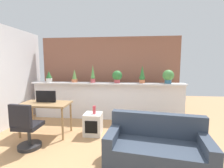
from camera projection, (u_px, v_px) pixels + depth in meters
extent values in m
plane|color=tan|center=(91.00, 155.00, 2.93)|extent=(12.00, 12.00, 0.00)
cube|color=silver|center=(107.00, 102.00, 4.84)|extent=(4.44, 0.16, 1.06)
cube|color=silver|center=(107.00, 83.00, 4.74)|extent=(4.44, 0.36, 0.04)
cube|color=#935B47|center=(109.00, 76.00, 5.35)|extent=(4.44, 0.10, 2.50)
cylinder|color=silver|center=(49.00, 80.00, 4.89)|extent=(0.18, 0.18, 0.12)
cone|color=#2D7033|center=(49.00, 75.00, 4.87)|extent=(0.18, 0.18, 0.21)
cylinder|color=#C66B42|center=(75.00, 81.00, 4.84)|extent=(0.18, 0.18, 0.09)
cone|color=#669E4C|center=(74.00, 74.00, 4.82)|extent=(0.13, 0.13, 0.29)
cylinder|color=#B7474C|center=(93.00, 81.00, 4.74)|extent=(0.14, 0.14, 0.12)
sphere|color=#4C9347|center=(93.00, 77.00, 4.73)|extent=(0.12, 0.12, 0.12)
cone|color=#4C9347|center=(93.00, 71.00, 4.70)|extent=(0.10, 0.10, 0.34)
cylinder|color=#B7474C|center=(117.00, 81.00, 4.68)|extent=(0.17, 0.17, 0.11)
sphere|color=#2D7033|center=(117.00, 76.00, 4.66)|extent=(0.29, 0.29, 0.29)
cylinder|color=#C66B42|center=(142.00, 81.00, 4.61)|extent=(0.16, 0.16, 0.10)
sphere|color=#2D7033|center=(142.00, 78.00, 4.60)|extent=(0.16, 0.16, 0.16)
cone|color=#2D7033|center=(142.00, 71.00, 4.58)|extent=(0.13, 0.13, 0.33)
cylinder|color=#386B84|center=(168.00, 81.00, 4.54)|extent=(0.18, 0.18, 0.11)
sphere|color=#4C9347|center=(168.00, 75.00, 4.52)|extent=(0.31, 0.31, 0.31)
cylinder|color=#99754C|center=(19.00, 122.00, 3.59)|extent=(0.04, 0.04, 0.71)
cylinder|color=#99754C|center=(62.00, 124.00, 3.48)|extent=(0.04, 0.04, 0.71)
cylinder|color=#99754C|center=(32.00, 115.00, 4.08)|extent=(0.04, 0.04, 0.71)
cylinder|color=#99754C|center=(71.00, 117.00, 3.98)|extent=(0.04, 0.04, 0.71)
cube|color=#99754C|center=(45.00, 104.00, 3.74)|extent=(1.10, 0.60, 0.04)
cube|color=black|center=(46.00, 96.00, 3.80)|extent=(0.48, 0.04, 0.27)
cylinder|color=#262628|center=(30.00, 146.00, 3.20)|extent=(0.44, 0.44, 0.07)
cylinder|color=#333333|center=(29.00, 136.00, 3.18)|extent=(0.06, 0.06, 0.34)
cube|color=black|center=(29.00, 126.00, 3.15)|extent=(0.44, 0.44, 0.08)
cube|color=black|center=(20.00, 116.00, 2.94)|extent=(0.45, 0.12, 0.42)
cube|color=silver|center=(93.00, 124.00, 3.79)|extent=(0.40, 0.40, 0.50)
cube|color=black|center=(91.00, 127.00, 3.61)|extent=(0.28, 0.04, 0.28)
cylinder|color=#CC3D47|center=(94.00, 110.00, 3.72)|extent=(0.07, 0.07, 0.19)
cube|color=#333D4C|center=(156.00, 156.00, 2.56)|extent=(1.65, 0.97, 0.40)
cube|color=#333D4C|center=(157.00, 124.00, 2.80)|extent=(1.57, 0.38, 0.40)
cube|color=#333D4C|center=(113.00, 134.00, 2.70)|extent=(0.27, 0.77, 0.16)
cube|color=#333D4C|center=(207.00, 144.00, 2.36)|extent=(0.27, 0.77, 0.16)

